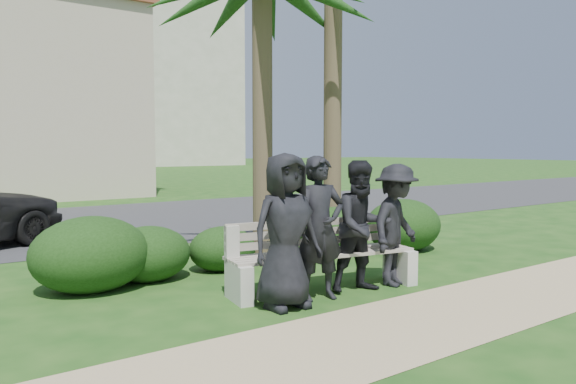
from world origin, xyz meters
The scene contains 15 objects.
ground centered at (0.00, 0.00, 0.00)m, with size 160.00×160.00×0.00m, color #194513.
footpath centered at (0.00, -1.80, 0.00)m, with size 30.00×1.60×0.01m, color tan.
asphalt_street centered at (0.00, 8.00, 0.00)m, with size 160.00×8.00×0.01m, color #2D2D30.
stucco_bldg_right centered at (-1.00, 18.00, 3.66)m, with size 8.40×8.40×7.30m.
hotel_tower centered at (14.00, 55.00, 13.41)m, with size 26.00×18.00×37.30m.
park_bench centered at (-0.87, -0.21, 0.39)m, with size 2.57×1.04×0.86m.
man_a centered at (-1.71, -0.55, 0.87)m, with size 0.85×0.55×1.75m, color black.
man_b centered at (-1.17, -0.51, 0.85)m, with size 0.62×0.41×1.71m, color black.
man_c centered at (-0.50, -0.53, 0.82)m, with size 0.80×0.62×1.65m, color black.
man_d centered at (0.07, -0.57, 0.80)m, with size 1.03×0.59×1.59m, color black.
hedge_a centered at (-3.23, 1.54, 0.49)m, with size 1.50×1.24×0.98m, color black.
hedge_b centered at (-2.44, 1.62, 0.38)m, with size 1.18×0.97×0.77m, color black.
hedge_c centered at (-1.29, 1.59, 0.33)m, with size 1.02×0.85×0.67m, color black.
hedge_d centered at (0.85, 1.54, 0.42)m, with size 1.28×1.06×0.83m, color black.
hedge_e centered at (2.08, 1.11, 0.47)m, with size 1.44×1.19×0.94m, color black.
Camera 1 is at (-5.38, -5.56, 1.79)m, focal length 35.00 mm.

